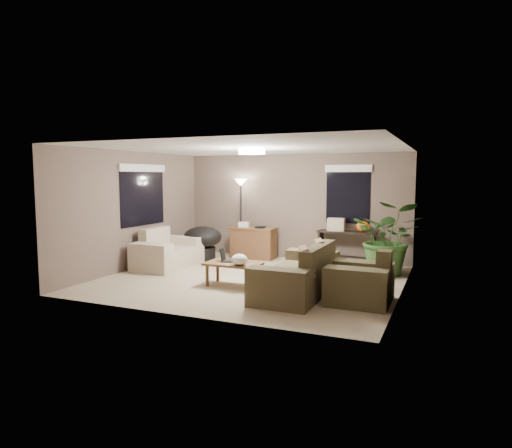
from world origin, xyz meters
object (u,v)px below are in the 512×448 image
at_px(console_table, 347,245).
at_px(cat_scratching_post, 386,267).
at_px(papasan_chair, 203,240).
at_px(houseplant, 389,246).
at_px(armchair, 361,284).
at_px(desk, 253,243).
at_px(floor_lamp, 241,192).
at_px(loveseat, 167,254).
at_px(coffee_table, 233,266).
at_px(main_sofa, 300,277).

distance_m(console_table, cat_scratching_post, 1.52).
distance_m(papasan_chair, cat_scratching_post, 4.27).
relative_size(houseplant, cat_scratching_post, 2.98).
bearing_deg(armchair, desk, 136.91).
distance_m(desk, floor_lamp, 1.29).
height_order(console_table, cat_scratching_post, console_table).
height_order(papasan_chair, floor_lamp, floor_lamp).
height_order(desk, cat_scratching_post, desk).
bearing_deg(desk, cat_scratching_post, -16.63).
height_order(loveseat, papasan_chair, loveseat).
relative_size(coffee_table, houseplant, 0.67).
distance_m(armchair, papasan_chair, 4.67).
relative_size(loveseat, desk, 1.45).
bearing_deg(houseplant, loveseat, -166.24).
relative_size(main_sofa, coffee_table, 2.20).
relative_size(console_table, papasan_chair, 1.20).
bearing_deg(console_table, papasan_chair, -165.83).
height_order(armchair, cat_scratching_post, armchair).
relative_size(main_sofa, cat_scratching_post, 4.40).
height_order(armchair, console_table, armchair).
bearing_deg(desk, papasan_chair, -146.58).
xyz_separation_m(loveseat, coffee_table, (2.08, -0.97, 0.06)).
relative_size(loveseat, console_table, 1.23).
distance_m(desk, papasan_chair, 1.22).
relative_size(loveseat, floor_lamp, 0.84).
xyz_separation_m(desk, houseplant, (3.23, -0.61, 0.20)).
xyz_separation_m(loveseat, console_table, (3.54, 1.87, 0.14)).
height_order(coffee_table, floor_lamp, floor_lamp).
relative_size(armchair, desk, 0.91).
height_order(loveseat, houseplant, houseplant).
relative_size(floor_lamp, cat_scratching_post, 3.82).
relative_size(armchair, floor_lamp, 0.52).
distance_m(loveseat, papasan_chair, 1.11).
xyz_separation_m(main_sofa, loveseat, (-3.36, 1.05, 0.00)).
bearing_deg(coffee_table, floor_lamp, 112.39).
bearing_deg(main_sofa, coffee_table, 176.64).
xyz_separation_m(console_table, cat_scratching_post, (1.01, -1.11, -0.22)).
bearing_deg(floor_lamp, houseplant, -11.89).
bearing_deg(loveseat, houseplant, 13.76).
bearing_deg(papasan_chair, armchair, -28.43).
bearing_deg(floor_lamp, armchair, -41.08).
bearing_deg(console_table, main_sofa, -93.37).
distance_m(main_sofa, cat_scratching_post, 2.16).
bearing_deg(loveseat, papasan_chair, 74.24).
distance_m(papasan_chair, floor_lamp, 1.53).
bearing_deg(armchair, main_sofa, 173.06).
distance_m(armchair, desk, 4.24).
relative_size(loveseat, armchair, 1.60).
bearing_deg(loveseat, main_sofa, -17.26).
bearing_deg(main_sofa, houseplant, 61.46).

